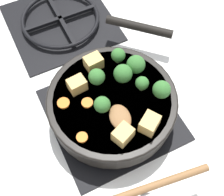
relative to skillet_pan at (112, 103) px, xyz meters
name	(u,v)px	position (x,y,z in m)	size (l,w,h in m)	color
ground_plane	(112,115)	(0.00, 0.00, -0.06)	(2.40, 2.40, 0.00)	white
front_burner_grate	(112,113)	(0.00, 0.00, -0.05)	(0.31, 0.31, 0.03)	black
rear_burner_grate	(61,20)	(0.00, 0.36, -0.05)	(0.31, 0.31, 0.03)	black
skillet_pan	(112,103)	(0.00, 0.00, 0.00)	(0.41, 0.41, 0.06)	black
wooden_spoon	(136,157)	(-0.02, -0.16, 0.03)	(0.27, 0.23, 0.02)	olive
tofu_cube_center_large	(77,85)	(-0.06, 0.06, 0.04)	(0.04, 0.03, 0.03)	tan
tofu_cube_near_handle	(150,124)	(0.04, -0.11, 0.04)	(0.04, 0.04, 0.04)	tan
tofu_cube_east_chunk	(123,134)	(-0.03, -0.10, 0.04)	(0.04, 0.03, 0.03)	tan
tofu_cube_west_chunk	(95,62)	(0.00, 0.10, 0.04)	(0.04, 0.03, 0.03)	tan
broccoli_floret_near_spoon	(118,55)	(0.06, 0.09, 0.05)	(0.04, 0.04, 0.04)	#709956
broccoli_floret_center_top	(97,77)	(-0.02, 0.05, 0.05)	(0.04, 0.04, 0.05)	#709956
broccoli_floret_east_rim	(142,83)	(0.07, -0.01, 0.05)	(0.03, 0.03, 0.04)	#709956
broccoli_floret_west_rim	(123,74)	(0.04, 0.03, 0.06)	(0.05, 0.05, 0.05)	#709956
broccoli_floret_north_edge	(102,105)	(-0.04, -0.02, 0.05)	(0.04, 0.04, 0.05)	#709956
broccoli_floret_south_cluster	(136,65)	(0.08, 0.04, 0.06)	(0.05, 0.05, 0.05)	#709956
broccoli_floret_mid_floret	(162,90)	(0.10, -0.05, 0.05)	(0.04, 0.04, 0.05)	#709956
carrot_slice_orange_thin	(82,137)	(-0.11, -0.06, 0.03)	(0.03, 0.03, 0.01)	orange
carrot_slice_near_center	(87,103)	(-0.06, 0.01, 0.03)	(0.03, 0.03, 0.01)	orange
carrot_slice_edge_slice	(63,103)	(-0.11, 0.03, 0.03)	(0.03, 0.03, 0.01)	orange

